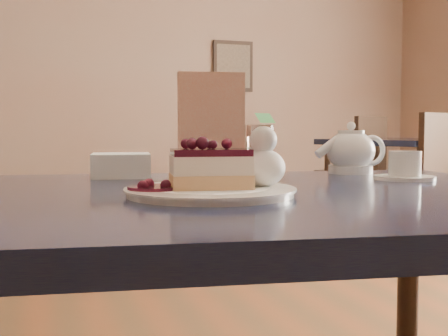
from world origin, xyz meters
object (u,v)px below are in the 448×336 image
object	(u,v)px
dessert_plate	(210,192)
bg_table_far_right	(398,231)
cheesecake_slice	(210,169)
main_table	(206,240)
tea_set	(360,155)

from	to	relation	value
dessert_plate	bg_table_far_right	size ratio (longest dim) A/B	0.13
dessert_plate	cheesecake_slice	xyz separation A→B (m)	(0.00, 0.00, 0.04)
dessert_plate	cheesecake_slice	size ratio (longest dim) A/B	1.93
main_table	tea_set	distance (m)	0.53
cheesecake_slice	bg_table_far_right	xyz separation A→B (m)	(2.55, 3.00, -0.77)
dessert_plate	bg_table_far_right	xyz separation A→B (m)	(2.55, 3.00, -0.73)
cheesecake_slice	bg_table_far_right	bearing A→B (deg)	58.30
tea_set	dessert_plate	bearing A→B (deg)	-147.83
main_table	cheesecake_slice	distance (m)	0.14
main_table	dessert_plate	xyz separation A→B (m)	(-0.01, -0.05, 0.09)
dessert_plate	tea_set	bearing A→B (deg)	32.17
tea_set	main_table	bearing A→B (deg)	-152.34
dessert_plate	bg_table_far_right	bearing A→B (deg)	49.68
cheesecake_slice	bg_table_far_right	size ratio (longest dim) A/B	0.07
tea_set	bg_table_far_right	world-z (taller)	tea_set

